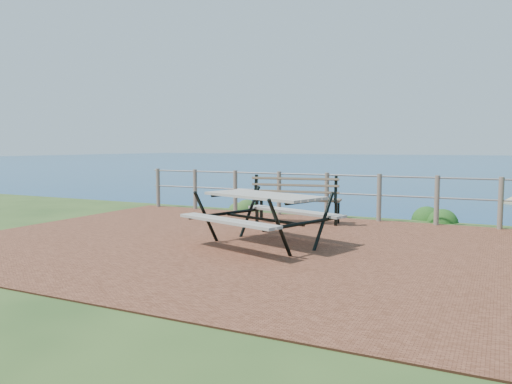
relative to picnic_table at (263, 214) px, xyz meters
The scene contains 7 objects.
ground 0.53m from the picnic_table, 136.35° to the left, with size 10.00×7.00×0.12m, color brown.
ocean 200.07m from the picnic_table, 90.02° to the left, with size 1200.00×1200.00×0.00m, color #145378.
safety_railing 3.42m from the picnic_table, 91.20° to the left, with size 9.40×0.10×1.00m.
picnic_table is the anchor object (origin of this frame).
park_bench 2.49m from the picnic_table, 99.00° to the left, with size 1.82×0.73×1.00m.
shrub_lip_west 4.91m from the picnic_table, 122.83° to the left, with size 0.70×0.70×0.41m, color #29511E.
shrub_lip_east 4.66m from the picnic_table, 62.42° to the left, with size 0.71×0.71×0.43m, color #1B4916.
Camera 1 is at (3.45, -7.15, 1.60)m, focal length 35.00 mm.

